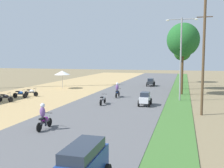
# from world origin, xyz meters

# --- Properties ---
(parked_motorbike_fourth) EXTENTS (1.80, 0.54, 0.94)m
(parked_motorbike_fourth) POSITION_xyz_m (-10.92, 18.99, 0.55)
(parked_motorbike_fourth) COLOR black
(parked_motorbike_fourth) RESTS_ON dirt_shoulder
(parked_motorbike_fifth) EXTENTS (1.80, 0.54, 0.94)m
(parked_motorbike_fifth) POSITION_xyz_m (-11.01, 21.56, 0.55)
(parked_motorbike_fifth) COLOR black
(parked_motorbike_fifth) RESTS_ON dirt_shoulder
(parked_motorbike_sixth) EXTENTS (1.80, 0.54, 0.94)m
(parked_motorbike_sixth) POSITION_xyz_m (-10.62, 23.09, 0.55)
(parked_motorbike_sixth) COLOR black
(parked_motorbike_sixth) RESTS_ON dirt_shoulder
(vendor_umbrella) EXTENTS (2.20, 2.20, 2.52)m
(vendor_umbrella) POSITION_xyz_m (-10.53, 30.89, 2.31)
(vendor_umbrella) COLOR #99999E
(vendor_umbrella) RESTS_ON dirt_shoulder
(median_tree_nearest) EXTENTS (3.81, 3.81, 8.49)m
(median_tree_nearest) POSITION_xyz_m (5.95, 29.36, 6.54)
(median_tree_nearest) COLOR #4C351E
(median_tree_nearest) RESTS_ON median_strip
(median_tree_second) EXTENTS (3.27, 3.27, 8.25)m
(median_tree_second) POSITION_xyz_m (5.79, 34.93, 6.38)
(median_tree_second) COLOR #4C351E
(median_tree_second) RESTS_ON median_strip
(median_tree_third) EXTENTS (2.98, 2.98, 6.85)m
(median_tree_third) POSITION_xyz_m (5.77, 45.14, 5.33)
(median_tree_third) COLOR #4C351E
(median_tree_third) RESTS_ON median_strip
(streetlamp_near) EXTENTS (3.16, 0.20, 8.41)m
(streetlamp_near) POSITION_xyz_m (5.80, 24.74, 4.87)
(streetlamp_near) COLOR gray
(streetlamp_near) RESTS_ON median_strip
(streetlamp_mid) EXTENTS (3.16, 0.20, 7.39)m
(streetlamp_mid) POSITION_xyz_m (5.80, 38.80, 4.34)
(streetlamp_mid) COLOR gray
(streetlamp_mid) RESTS_ON median_strip
(utility_pole_near) EXTENTS (1.80, 0.20, 9.70)m
(utility_pole_near) POSITION_xyz_m (8.33, 29.99, 5.04)
(utility_pole_near) COLOR brown
(utility_pole_near) RESTS_ON ground
(utility_pole_far) EXTENTS (1.80, 0.20, 9.81)m
(utility_pole_far) POSITION_xyz_m (7.57, 18.29, 5.10)
(utility_pole_far) COLOR brown
(utility_pole_far) RESTS_ON ground
(car_van_blue) EXTENTS (1.19, 2.41, 1.67)m
(car_van_blue) POSITION_xyz_m (3.15, 4.63, 1.02)
(car_van_blue) COLOR navy
(car_van_blue) RESTS_ON road_strip
(car_hatchback_white) EXTENTS (1.04, 2.00, 1.23)m
(car_hatchback_white) POSITION_xyz_m (2.78, 20.74, 0.75)
(car_hatchback_white) COLOR silver
(car_hatchback_white) RESTS_ON road_strip
(car_sedan_charcoal) EXTENTS (1.10, 2.26, 1.19)m
(car_sedan_charcoal) POSITION_xyz_m (1.25, 37.26, 0.74)
(car_sedan_charcoal) COLOR #282D33
(car_sedan_charcoal) RESTS_ON road_strip
(motorbike_ahead_second) EXTENTS (0.54, 1.80, 1.66)m
(motorbike_ahead_second) POSITION_xyz_m (-2.05, 11.09, 0.86)
(motorbike_ahead_second) COLOR black
(motorbike_ahead_second) RESTS_ON road_strip
(motorbike_ahead_third) EXTENTS (0.54, 1.80, 0.94)m
(motorbike_ahead_third) POSITION_xyz_m (-1.14, 20.24, 0.57)
(motorbike_ahead_third) COLOR black
(motorbike_ahead_third) RESTS_ON road_strip
(motorbike_ahead_fourth) EXTENTS (0.54, 1.80, 1.66)m
(motorbike_ahead_fourth) POSITION_xyz_m (-0.90, 24.86, 0.86)
(motorbike_ahead_fourth) COLOR black
(motorbike_ahead_fourth) RESTS_ON road_strip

